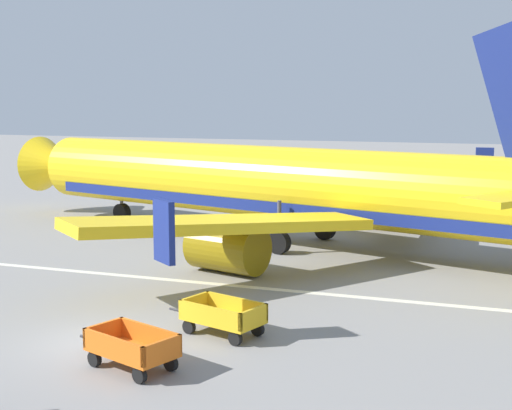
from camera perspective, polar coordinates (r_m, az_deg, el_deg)
The scene contains 5 objects.
ground_plane at distance 22.97m, azimuth -12.26°, elevation -10.49°, with size 220.00×220.00×0.00m, color gray.
apron_stripe at distance 29.37m, azimuth -4.45°, elevation -6.16°, with size 120.00×0.36×0.01m, color silver.
airplane at distance 36.85m, azimuth 1.86°, elevation 1.64°, with size 37.04×30.05×11.34m.
baggage_cart_nearest at distance 20.38m, azimuth -9.84°, elevation -11.08°, with size 3.59×2.17×1.07m.
baggage_cart_second_in_row at distance 22.87m, azimuth -2.66°, elevation -8.80°, with size 3.61×2.08×1.07m.
Camera 1 is at (11.63, -18.41, 7.32)m, focal length 50.40 mm.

